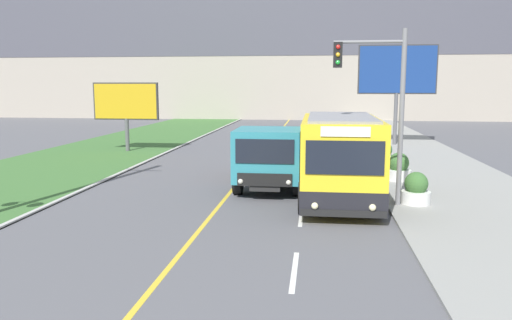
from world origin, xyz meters
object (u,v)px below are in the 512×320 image
Objects in this scene: billboard_large at (397,72)px; planter_round_second at (398,168)px; billboard_small at (126,103)px; city_bus at (340,159)px; traffic_light_mast at (381,95)px; dump_truck at (270,157)px; planter_round_third at (384,154)px; planter_round_near at (416,190)px.

planter_round_second is (-1.72, -12.75, -4.20)m from billboard_large.
city_bus is at bearing -44.53° from billboard_small.
traffic_light_mast is 17.48m from billboard_large.
planter_round_second is (1.35, 4.42, -3.07)m from traffic_light_mast.
billboard_small reaches higher than planter_round_second.
traffic_light_mast is (3.76, -2.36, 2.41)m from dump_truck.
traffic_light_mast is 5.55m from planter_round_second.
planter_round_third is at bearing 81.52° from traffic_light_mast.
planter_round_third is at bearing 90.95° from planter_round_second.
planter_round_second reaches higher than planter_round_near.
planter_round_third is (2.51, 8.22, -0.92)m from city_bus.
billboard_large is at bearing 79.85° from traffic_light_mast.
dump_truck is at bearing -45.98° from billboard_small.
planter_round_third reaches higher than planter_round_near.
billboard_large is 1.59× the size of billboard_small.
billboard_large is 5.78× the size of planter_round_third.
billboard_large is (6.84, 14.81, 3.54)m from dump_truck.
billboard_large is (4.31, 16.81, 3.28)m from city_bus.
traffic_light_mast is 3.36m from planter_round_near.
city_bus is 5.10× the size of planter_round_second.
dump_truck is 8.04m from planter_round_third.
planter_round_near is at bearing -91.13° from planter_round_second.
planter_round_near is at bearing -22.69° from dump_truck.
planter_round_second is at bearing 21.93° from dump_truck.
planter_round_second is at bearing -97.70° from billboard_large.
planter_round_near is at bearing -2.37° from city_bus.
dump_truck reaches higher than planter_round_near.
billboard_large reaches higher than city_bus.
dump_truck is 5.06m from traffic_light_mast.
billboard_small is at bearing 134.02° from dump_truck.
traffic_light_mast reaches higher than city_bus.
dump_truck is at bearing -129.04° from planter_round_third.
billboard_small is (-13.35, 12.28, -0.76)m from traffic_light_mast.
billboard_small is at bearing 140.56° from planter_round_near.
city_bus is at bearing -38.33° from dump_truck.
city_bus is 0.89× the size of dump_truck.
planter_round_near is (14.62, -12.02, -2.35)m from billboard_small.
planter_round_second is at bearing 88.87° from planter_round_near.
billboard_small is (-16.42, -4.89, -1.88)m from billboard_large.
planter_round_second is at bearing -89.05° from planter_round_third.
dump_truck is at bearing 141.67° from city_bus.
planter_round_near is 4.16m from planter_round_second.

